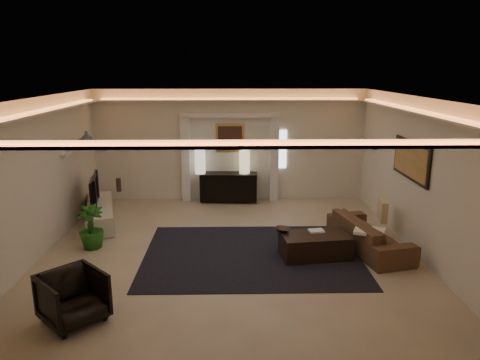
{
  "coord_description": "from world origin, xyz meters",
  "views": [
    {
      "loc": [
        0.02,
        -7.96,
        3.4
      ],
      "look_at": [
        0.2,
        0.6,
        1.25
      ],
      "focal_mm": 33.33,
      "sensor_mm": 36.0,
      "label": 1
    }
  ],
  "objects_px": {
    "sofa": "(369,234)",
    "armchair": "(73,298)",
    "coffee_table": "(315,246)",
    "console": "(229,187)"
  },
  "relations": [
    {
      "from": "console",
      "to": "coffee_table",
      "type": "distance_m",
      "value": 3.91
    },
    {
      "from": "console",
      "to": "coffee_table",
      "type": "height_order",
      "value": "console"
    },
    {
      "from": "coffee_table",
      "to": "armchair",
      "type": "xyz_separation_m",
      "value": [
        -3.72,
        -2.1,
        0.15
      ]
    },
    {
      "from": "sofa",
      "to": "armchair",
      "type": "xyz_separation_m",
      "value": [
        -4.82,
        -2.44,
        0.05
      ]
    },
    {
      "from": "armchair",
      "to": "console",
      "type": "bearing_deg",
      "value": 24.67
    },
    {
      "from": "sofa",
      "to": "armchair",
      "type": "height_order",
      "value": "armchair"
    },
    {
      "from": "armchair",
      "to": "coffee_table",
      "type": "bearing_deg",
      "value": -15.43
    },
    {
      "from": "coffee_table",
      "to": "console",
      "type": "bearing_deg",
      "value": 106.77
    },
    {
      "from": "sofa",
      "to": "coffee_table",
      "type": "bearing_deg",
      "value": 94.52
    },
    {
      "from": "console",
      "to": "sofa",
      "type": "distance_m",
      "value": 4.21
    }
  ]
}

